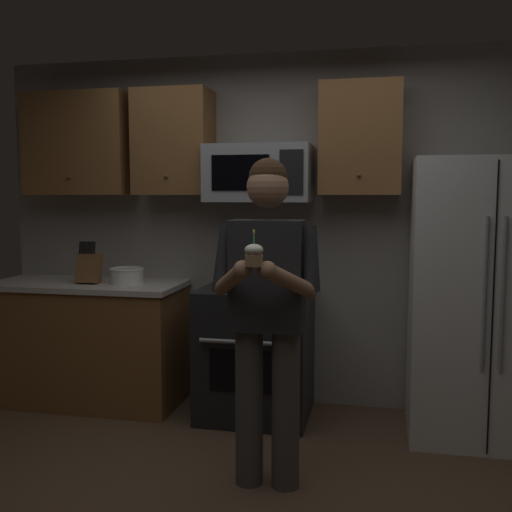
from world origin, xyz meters
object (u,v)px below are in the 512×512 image
object	(u,v)px
knife_block	(89,268)
person	(267,305)
cupcake	(254,255)
bowl_large_white	(127,275)
oven_range	(256,352)
refrigerator	(483,300)
microwave	(259,174)

from	to	relation	value
knife_block	person	xyz separation A→B (m)	(1.52, -0.97, -0.04)
knife_block	cupcake	bearing A→B (deg)	-40.46
bowl_large_white	person	world-z (taller)	person
cupcake	oven_range	bearing A→B (deg)	101.65
person	knife_block	bearing A→B (deg)	147.50
oven_range	bowl_large_white	distance (m)	1.10
bowl_large_white	refrigerator	bearing A→B (deg)	-1.02
microwave	cupcake	xyz separation A→B (m)	(0.27, -1.45, -0.43)
oven_range	cupcake	bearing A→B (deg)	-78.35
person	cupcake	bearing A→B (deg)	-90.00
microwave	person	distance (m)	1.36
refrigerator	person	world-z (taller)	refrigerator
oven_range	microwave	size ratio (longest dim) A/B	1.26
bowl_large_white	cupcake	size ratio (longest dim) A/B	1.45
bowl_large_white	cupcake	bearing A→B (deg)	-47.04
oven_range	refrigerator	xyz separation A→B (m)	(1.50, -0.04, 0.44)
oven_range	bowl_large_white	size ratio (longest dim) A/B	3.69
oven_range	person	size ratio (longest dim) A/B	0.53
knife_block	cupcake	world-z (taller)	cupcake
person	refrigerator	bearing A→B (deg)	38.13
knife_block	cupcake	size ratio (longest dim) A/B	1.84
knife_block	person	size ratio (longest dim) A/B	0.18
refrigerator	bowl_large_white	size ratio (longest dim) A/B	7.13
refrigerator	knife_block	bearing A→B (deg)	179.80
microwave	refrigerator	bearing A→B (deg)	-6.03
oven_range	knife_block	distance (m)	1.38
refrigerator	cupcake	xyz separation A→B (m)	(-1.23, -1.29, 0.39)
oven_range	person	bearing A→B (deg)	-74.68
cupcake	refrigerator	bearing A→B (deg)	46.48
cupcake	bowl_large_white	bearing A→B (deg)	132.96
microwave	refrigerator	size ratio (longest dim) A/B	0.41
refrigerator	bowl_large_white	world-z (taller)	refrigerator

